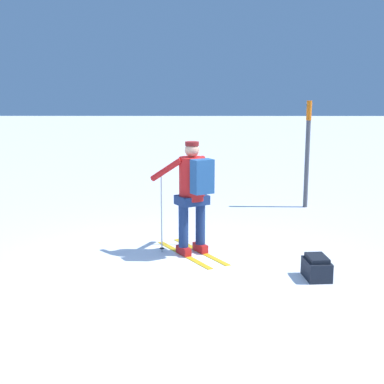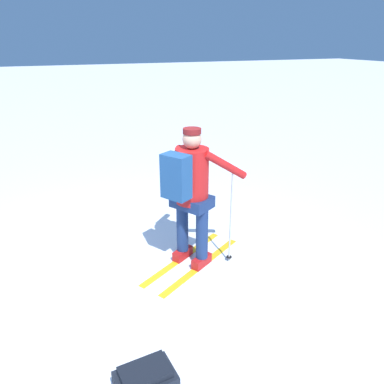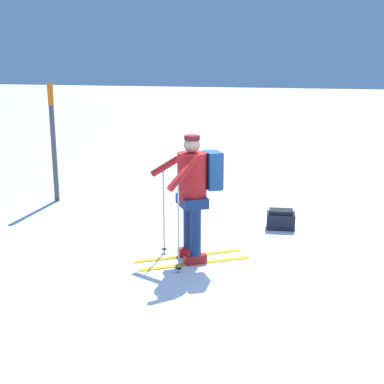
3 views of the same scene
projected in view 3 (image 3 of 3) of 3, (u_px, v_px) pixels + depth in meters
name	position (u px, v px, depth m)	size (l,w,h in m)	color
ground_plane	(242.00, 269.00, 7.09)	(80.00, 80.00, 0.00)	white
skier	(194.00, 188.00, 7.16)	(1.22, 1.55, 1.74)	gold
dropped_backpack	(281.00, 219.00, 8.72)	(0.35, 0.48, 0.32)	black
trail_marker	(53.00, 134.00, 10.09)	(0.11, 0.11, 2.26)	#4C4C51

